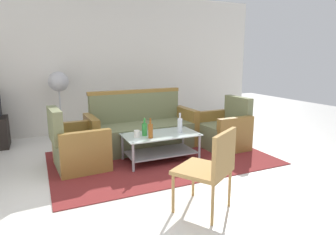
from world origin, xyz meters
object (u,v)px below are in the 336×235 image
(bottle_brown, at_px, (150,131))
(bottle_clear, at_px, (180,125))
(cup, at_px, (137,134))
(coffee_table, at_px, (161,143))
(armchair_left, at_px, (78,148))
(armchair_right, at_px, (224,131))
(pedestal_fan, at_px, (59,86))
(wicker_chair, at_px, (211,165))
(couch, at_px, (142,130))
(bottle_green, at_px, (145,129))

(bottle_brown, relative_size, bottle_clear, 0.95)
(bottle_clear, relative_size, cup, 2.94)
(bottle_brown, height_order, bottle_clear, bottle_clear)
(coffee_table, bearing_deg, bottle_brown, -146.42)
(armchair_left, relative_size, armchair_right, 1.00)
(cup, relative_size, pedestal_fan, 0.08)
(armchair_left, distance_m, wicker_chair, 2.05)
(couch, distance_m, wicker_chair, 2.27)
(cup, relative_size, wicker_chair, 0.12)
(cup, height_order, pedestal_fan, pedestal_fan)
(armchair_left, xyz_separation_m, bottle_clear, (1.45, -0.24, 0.23))
(bottle_clear, distance_m, cup, 0.68)
(armchair_right, relative_size, cup, 8.50)
(couch, bearing_deg, armchair_right, 154.43)
(coffee_table, distance_m, bottle_brown, 0.35)
(bottle_green, bearing_deg, wicker_chair, -86.07)
(bottle_green, bearing_deg, couch, 74.12)
(armchair_right, relative_size, coffee_table, 0.77)
(bottle_brown, bearing_deg, pedestal_fan, 117.46)
(bottle_clear, bearing_deg, pedestal_fan, 129.72)
(bottle_green, distance_m, wicker_chair, 1.58)
(coffee_table, relative_size, bottle_green, 4.37)
(couch, relative_size, armchair_right, 2.14)
(bottle_clear, distance_m, pedestal_fan, 2.45)
(bottle_brown, relative_size, pedestal_fan, 0.22)
(cup, xyz_separation_m, pedestal_fan, (-0.85, 1.84, 0.55))
(armchair_right, height_order, coffee_table, armchair_right)
(bottle_clear, bearing_deg, bottle_brown, -167.69)
(coffee_table, height_order, bottle_clear, bottle_clear)
(couch, xyz_separation_m, armchair_left, (-1.10, -0.49, -0.03))
(bottle_brown, distance_m, wicker_chair, 1.42)
(cup, bearing_deg, couch, 65.87)
(bottle_brown, height_order, cup, bottle_brown)
(couch, bearing_deg, armchair_left, 22.08)
(couch, height_order, cup, couch)
(bottle_clear, xyz_separation_m, wicker_chair, (-0.44, -1.53, -0.03))
(cup, bearing_deg, bottle_brown, -35.67)
(couch, bearing_deg, cup, 64.04)
(armchair_right, distance_m, cup, 1.63)
(couch, bearing_deg, coffee_table, 92.00)
(armchair_right, distance_m, bottle_green, 1.50)
(couch, xyz_separation_m, pedestal_fan, (-1.18, 1.11, 0.70))
(bottle_brown, height_order, pedestal_fan, pedestal_fan)
(bottle_green, xyz_separation_m, cup, (-0.13, -0.04, -0.05))
(armchair_left, xyz_separation_m, wicker_chair, (1.01, -1.77, 0.21))
(cup, bearing_deg, pedestal_fan, 114.92)
(armchair_right, xyz_separation_m, cup, (-1.61, -0.17, 0.17))
(bottle_green, distance_m, bottle_brown, 0.16)
(bottle_clear, distance_m, wicker_chair, 1.59)
(bottle_brown, xyz_separation_m, pedestal_fan, (-1.02, 1.95, 0.50))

